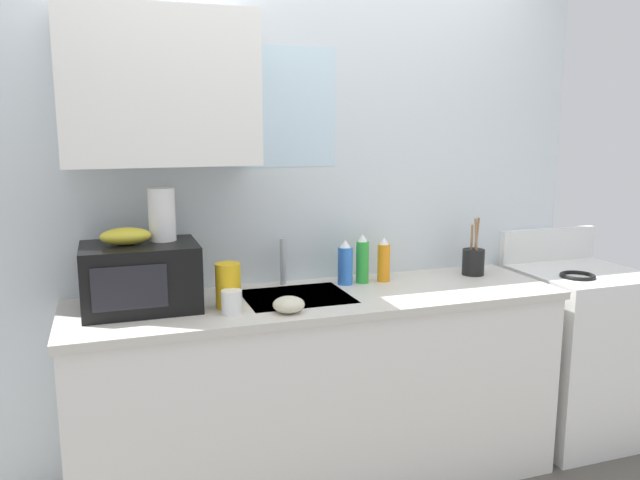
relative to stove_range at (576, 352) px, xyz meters
name	(u,v)px	position (x,y,z in m)	size (l,w,h in m)	color
kitchen_wall_assembly	(276,189)	(-1.55, 0.31, 0.89)	(2.96, 0.42, 2.50)	silver
counter_unit	(320,389)	(-1.44, 0.00, 0.00)	(2.19, 0.63, 0.90)	white
sink_faucet	(283,262)	(-1.54, 0.24, 0.55)	(0.03, 0.03, 0.22)	#B2B5BA
stove_range	(576,352)	(0.00, 0.00, 0.00)	(0.60, 0.60, 1.08)	white
microwave	(141,277)	(-2.20, 0.04, 0.58)	(0.46, 0.35, 0.27)	black
banana_bunch	(126,236)	(-2.25, 0.05, 0.75)	(0.20, 0.11, 0.07)	gold
paper_towel_roll	(162,214)	(-2.10, 0.10, 0.82)	(0.11, 0.11, 0.22)	white
dish_soap_bottle_blue	(345,264)	(-1.26, 0.15, 0.54)	(0.07, 0.07, 0.21)	blue
dish_soap_bottle_green	(362,260)	(-1.17, 0.15, 0.55)	(0.06, 0.06, 0.24)	green
dish_soap_bottle_orange	(384,261)	(-1.06, 0.14, 0.54)	(0.06, 0.06, 0.22)	orange
cereal_canister	(228,285)	(-1.86, -0.05, 0.54)	(0.10, 0.10, 0.19)	gold
mug_white	(232,302)	(-1.86, -0.14, 0.49)	(0.08, 0.08, 0.10)	white
utensil_crock	(473,261)	(-0.58, 0.12, 0.51)	(0.11, 0.11, 0.29)	black
small_bowl	(289,305)	(-1.64, -0.20, 0.47)	(0.13, 0.13, 0.07)	beige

